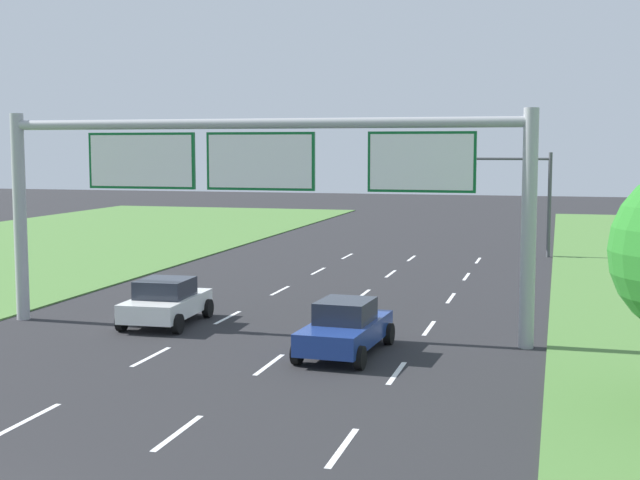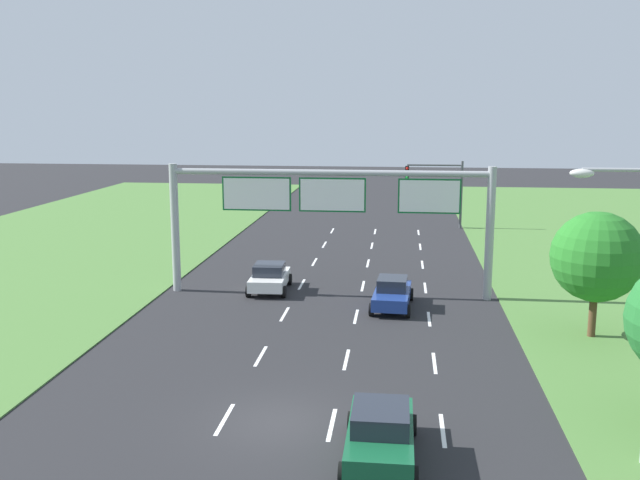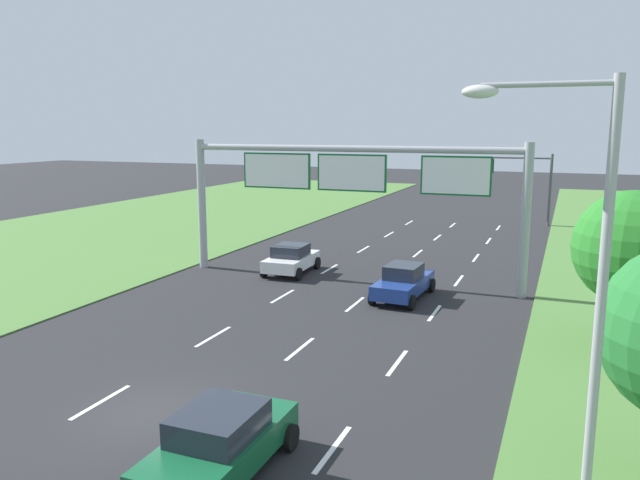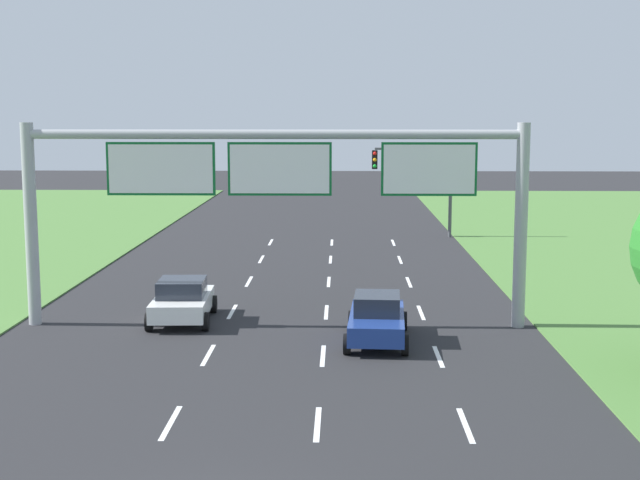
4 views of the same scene
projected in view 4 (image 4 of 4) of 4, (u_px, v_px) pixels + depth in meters
lane_dashes_inner_left at (192, 385)px, 24.15m from camera, size 0.14×56.40×0.01m
lane_dashes_inner_right at (321, 386)px, 24.06m from camera, size 0.14×56.40×0.01m
lane_dashes_slip at (450, 386)px, 23.98m from camera, size 0.14×56.40×0.01m
car_near_red at (182, 300)px, 31.39m from camera, size 2.27×3.98×1.53m
car_lead_silver at (377, 318)px, 28.62m from camera, size 2.20×4.39×1.56m
sign_gantry at (277, 183)px, 30.23m from camera, size 17.24×0.44×7.00m
traffic_light_mast at (418, 172)px, 52.52m from camera, size 4.76×0.49×5.60m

